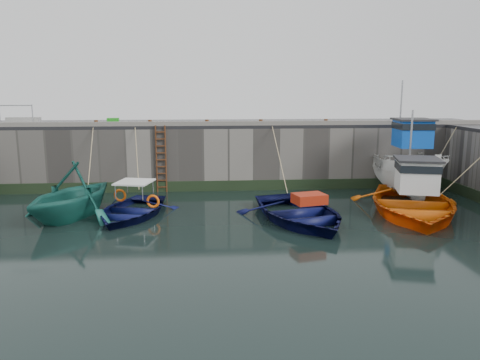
{
  "coord_description": "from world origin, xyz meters",
  "views": [
    {
      "loc": [
        0.03,
        -12.3,
        4.81
      ],
      "look_at": [
        1.49,
        6.44,
        1.2
      ],
      "focal_mm": 35.0,
      "sensor_mm": 36.0,
      "label": 1
    }
  ],
  "objects": [
    {
      "name": "bollard_e",
      "position": [
        6.0,
        10.25,
        3.3
      ],
      "size": [
        0.18,
        0.18,
        0.28
      ],
      "primitive_type": "cylinder",
      "color": "#3F1E0F",
      "rests_on": "road_back"
    },
    {
      "name": "boat_near_navy_rope",
      "position": [
        3.56,
        8.47,
        0.0
      ],
      "size": [
        0.04,
        4.01,
        3.1
      ],
      "primitive_type": null,
      "color": "tan",
      "rests_on": "ground"
    },
    {
      "name": "road_back",
      "position": [
        0.0,
        12.5,
        3.08
      ],
      "size": [
        30.0,
        5.0,
        0.16
      ],
      "primitive_type": "cube",
      "color": "black",
      "rests_on": "quay_back"
    },
    {
      "name": "bollard_b",
      "position": [
        -2.5,
        10.25,
        3.3
      ],
      "size": [
        0.18,
        0.18,
        0.28
      ],
      "primitive_type": "cylinder",
      "color": "#3F1E0F",
      "rests_on": "road_back"
    },
    {
      "name": "algae_back",
      "position": [
        0.0,
        9.96,
        0.25
      ],
      "size": [
        30.0,
        0.08,
        0.5
      ],
      "primitive_type": "cube",
      "color": "black",
      "rests_on": "ground"
    },
    {
      "name": "bollard_d",
      "position": [
        2.8,
        10.25,
        3.3
      ],
      "size": [
        0.18,
        0.18,
        0.28
      ],
      "primitive_type": "cylinder",
      "color": "#3F1E0F",
      "rests_on": "road_back"
    },
    {
      "name": "boat_near_white",
      "position": [
        -5.05,
        5.59,
        0.0
      ],
      "size": [
        5.49,
        5.83,
        2.44
      ],
      "primitive_type": "imported",
      "rotation": [
        0.0,
        0.0,
        -0.4
      ],
      "color": "#1B6155",
      "rests_on": "ground"
    },
    {
      "name": "boat_near_blue_rope",
      "position": [
        -2.85,
        9.09,
        0.0
      ],
      "size": [
        0.04,
        3.18,
        3.1
      ],
      "primitive_type": null,
      "color": "tan",
      "rests_on": "ground"
    },
    {
      "name": "railing",
      "position": [
        -8.75,
        11.25,
        3.36
      ],
      "size": [
        1.6,
        1.05,
        1.0
      ],
      "color": "#A5A8AD",
      "rests_on": "road_back"
    },
    {
      "name": "boat_far_white",
      "position": [
        9.5,
        8.71,
        1.11
      ],
      "size": [
        3.16,
        7.03,
        5.64
      ],
      "rotation": [
        0.0,
        0.0,
        -0.09
      ],
      "color": "silver",
      "rests_on": "ground"
    },
    {
      "name": "fish_crate",
      "position": [
        -4.44,
        11.45,
        3.31
      ],
      "size": [
        0.61,
        0.46,
        0.31
      ],
      "primitive_type": "cube",
      "rotation": [
        0.0,
        0.0,
        0.09
      ],
      "color": "#1F971B",
      "rests_on": "road_back"
    },
    {
      "name": "ladder",
      "position": [
        -2.0,
        9.91,
        1.59
      ],
      "size": [
        0.51,
        0.08,
        3.2
      ],
      "color": "#3F1E0F",
      "rests_on": "ground"
    },
    {
      "name": "bollard_a",
      "position": [
        -5.0,
        10.25,
        3.3
      ],
      "size": [
        0.18,
        0.18,
        0.28
      ],
      "primitive_type": "cylinder",
      "color": "#3F1E0F",
      "rests_on": "road_back"
    },
    {
      "name": "kerb_back",
      "position": [
        0.0,
        10.15,
        3.26
      ],
      "size": [
        30.0,
        0.3,
        0.2
      ],
      "primitive_type": "cube",
      "color": "slate",
      "rests_on": "road_back"
    },
    {
      "name": "ground",
      "position": [
        0.0,
        0.0,
        0.0
      ],
      "size": [
        120.0,
        120.0,
        0.0
      ],
      "primitive_type": "plane",
      "color": "black",
      "rests_on": "ground"
    },
    {
      "name": "boat_near_blue",
      "position": [
        -2.85,
        5.68,
        0.0
      ],
      "size": [
        4.27,
        5.25,
        0.95
      ],
      "primitive_type": "imported",
      "rotation": [
        0.0,
        0.0,
        -0.23
      ],
      "color": "#0A0E3E",
      "rests_on": "ground"
    },
    {
      "name": "bollard_c",
      "position": [
        0.2,
        10.25,
        3.3
      ],
      "size": [
        0.18,
        0.18,
        0.28
      ],
      "primitive_type": "cylinder",
      "color": "#3F1E0F",
      "rests_on": "road_back"
    },
    {
      "name": "boat_near_white_rope",
      "position": [
        -5.05,
        9.04,
        0.0
      ],
      "size": [
        0.04,
        3.23,
        3.1
      ],
      "primitive_type": null,
      "color": "tan",
      "rests_on": "ground"
    },
    {
      "name": "quay_back",
      "position": [
        0.0,
        12.5,
        1.5
      ],
      "size": [
        30.0,
        5.0,
        3.0
      ],
      "primitive_type": "cube",
      "color": "slate",
      "rests_on": "ground"
    },
    {
      "name": "boat_far_orange",
      "position": [
        8.21,
        5.07,
        0.44
      ],
      "size": [
        6.3,
        7.64,
        4.38
      ],
      "rotation": [
        0.0,
        0.0,
        -0.26
      ],
      "color": "orange",
      "rests_on": "ground"
    },
    {
      "name": "boat_near_navy",
      "position": [
        3.56,
        4.44,
        0.0
      ],
      "size": [
        5.15,
        6.31,
        1.15
      ],
      "primitive_type": "imported",
      "rotation": [
        0.0,
        0.0,
        0.24
      ],
      "color": "#090C39",
      "rests_on": "ground"
    }
  ]
}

